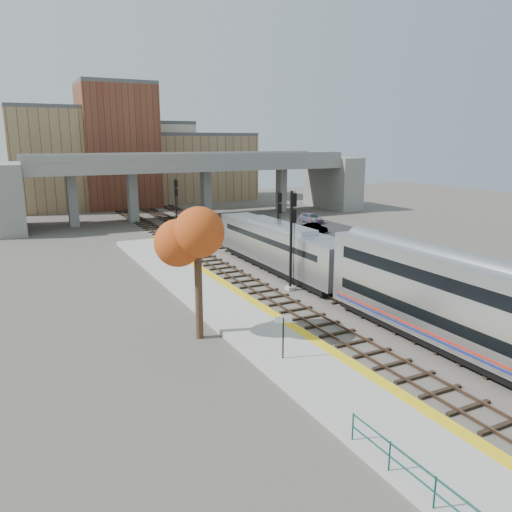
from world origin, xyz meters
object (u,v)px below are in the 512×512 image
tree (197,240)px  car_b (315,228)px  car_c (311,218)px  signal_mast_mid (278,227)px  locomotive (280,246)px  signal_mast_near (291,241)px  signal_mast_far (176,207)px  car_a (299,231)px

tree → car_b: (25.00, 25.79, -5.23)m
tree → car_c: bearing=48.3°
signal_mast_mid → car_b: (11.30, 10.71, -2.60)m
locomotive → car_c: locomotive is taller
locomotive → signal_mast_near: 6.04m
signal_mast_mid → car_b: signal_mast_mid is taller
signal_mast_far → signal_mast_near: bearing=-90.0°
signal_mast_far → car_a: bearing=-37.2°
signal_mast_near → signal_mast_mid: bearing=66.2°
car_a → car_c: size_ratio=0.80×
locomotive → signal_mast_mid: size_ratio=2.89×
signal_mast_near → car_a: signal_mast_near is taller
signal_mast_near → car_a: 22.56m
locomotive → car_b: 19.82m
signal_mast_near → signal_mast_far: bearing=90.0°
car_a → locomotive: bearing=-122.2°
signal_mast_near → tree: bearing=-149.1°
car_c → signal_mast_near: bearing=-129.3°
locomotive → car_b: size_ratio=5.70×
locomotive → signal_mast_mid: signal_mast_mid is taller
tree → car_c: (28.70, 32.23, -5.16)m
signal_mast_mid → car_c: 22.93m
signal_mast_mid → locomotive: bearing=-117.2°
signal_mast_far → locomotive: bearing=-84.7°
signal_mast_mid → tree: bearing=-132.3°
locomotive → tree: (-11.70, -11.18, 3.55)m
car_a → signal_mast_far: bearing=148.1°
car_b → car_c: size_ratio=0.78×
signal_mast_mid → car_a: bearing=48.8°
signal_mast_far → car_a: size_ratio=1.94×
signal_mast_far → car_c: signal_mast_far is taller
locomotive → car_a: 16.76m
signal_mast_mid → car_a: size_ratio=1.93×
signal_mast_near → car_a: bearing=56.6°
signal_mast_far → car_b: 17.52m
car_c → signal_mast_far: bearing=172.1°
signal_mast_mid → car_b: bearing=43.5°
signal_mast_near → car_b: signal_mast_near is taller
locomotive → signal_mast_far: 22.65m
signal_mast_mid → tree: tree is taller
signal_mast_mid → car_c: (15.00, 17.15, -2.53)m
signal_mast_far → car_a: (12.27, -9.32, -2.58)m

